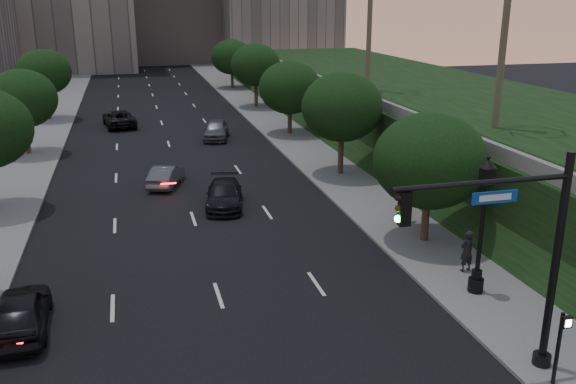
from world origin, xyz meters
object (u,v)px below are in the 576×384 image
object	(u,v)px
pedestrian_b	(401,200)
sedan_near_right	(224,195)
sedan_far_right	(216,130)
street_lamp	(481,232)
sedan_far_left	(119,118)
sedan_near_left	(20,312)
pedestrian_c	(409,208)
traffic_signal_mast	(524,265)
pedestrian_a	(467,251)
sedan_mid_left	(166,176)

from	to	relation	value
pedestrian_b	sedan_near_right	bearing A→B (deg)	-30.82
sedan_far_right	pedestrian_b	xyz separation A→B (m)	(6.76, -21.30, 0.13)
street_lamp	sedan_far_left	bearing A→B (deg)	109.78
sedan_near_left	pedestrian_c	xyz separation A→B (m)	(17.60, 6.32, 0.14)
sedan_far_right	traffic_signal_mast	bearing A→B (deg)	-70.28
traffic_signal_mast	street_lamp	bearing A→B (deg)	70.46
sedan_far_right	pedestrian_b	size ratio (longest dim) A/B	2.99
sedan_far_right	pedestrian_a	size ratio (longest dim) A/B	2.61
street_lamp	traffic_signal_mast	bearing A→B (deg)	-109.54
pedestrian_b	pedestrian_c	xyz separation A→B (m)	(-0.14, -1.20, -0.02)
sedan_mid_left	traffic_signal_mast	bearing A→B (deg)	130.49
street_lamp	sedan_far_left	size ratio (longest dim) A/B	1.04
pedestrian_a	sedan_mid_left	bearing A→B (deg)	-65.41
sedan_near_left	sedan_near_right	xyz separation A→B (m)	(8.93, 11.55, -0.07)
sedan_near_right	street_lamp	bearing A→B (deg)	-48.53
traffic_signal_mast	pedestrian_a	size ratio (longest dim) A/B	3.89
sedan_near_left	traffic_signal_mast	bearing A→B (deg)	154.27
sedan_mid_left	sedan_near_right	size ratio (longest dim) A/B	0.83
sedan_near_left	sedan_mid_left	distance (m)	17.51
sedan_far_left	traffic_signal_mast	bearing A→B (deg)	97.64
pedestrian_a	pedestrian_c	distance (m)	6.04
sedan_mid_left	street_lamp	bearing A→B (deg)	140.01
sedan_near_right	pedestrian_c	xyz separation A→B (m)	(8.68, -5.24, 0.22)
pedestrian_a	pedestrian_c	world-z (taller)	pedestrian_a
sedan_far_left	sedan_far_right	distance (m)	10.69
street_lamp	pedestrian_a	xyz separation A→B (m)	(0.61, 1.80, -1.58)
pedestrian_a	pedestrian_b	distance (m)	7.25
sedan_mid_left	pedestrian_b	bearing A→B (deg)	161.89
pedestrian_a	sedan_near_right	bearing A→B (deg)	-63.59
sedan_mid_left	pedestrian_a	size ratio (longest dim) A/B	2.21
street_lamp	pedestrian_b	distance (m)	9.25
sedan_near_right	pedestrian_c	world-z (taller)	pedestrian_c
pedestrian_c	pedestrian_b	bearing A→B (deg)	-118.62
traffic_signal_mast	pedestrian_b	distance (m)	14.55
street_lamp	pedestrian_c	xyz separation A→B (m)	(0.85, 7.84, -1.72)
sedan_near_right	pedestrian_a	xyz separation A→B (m)	(8.44, -11.27, 0.36)
sedan_far_right	pedestrian_c	world-z (taller)	pedestrian_c
street_lamp	sedan_far_right	size ratio (longest dim) A/B	1.20
pedestrian_b	traffic_signal_mast	bearing A→B (deg)	72.68
pedestrian_c	sedan_mid_left	bearing A→B (deg)	-63.38
sedan_mid_left	pedestrian_c	xyz separation A→B (m)	(11.54, -10.11, 0.25)
sedan_mid_left	pedestrian_b	distance (m)	14.69
street_lamp	sedan_mid_left	xyz separation A→B (m)	(-10.69, 17.95, -1.98)
pedestrian_a	sedan_far_right	bearing A→B (deg)	-87.79
street_lamp	sedan_mid_left	world-z (taller)	street_lamp
sedan_near_right	sedan_far_right	bearing A→B (deg)	93.78
traffic_signal_mast	pedestrian_c	xyz separation A→B (m)	(2.61, 12.82, -2.76)
pedestrian_c	street_lamp	bearing A→B (deg)	61.68
street_lamp	pedestrian_a	world-z (taller)	street_lamp
traffic_signal_mast	sedan_near_left	size ratio (longest dim) A/B	1.56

